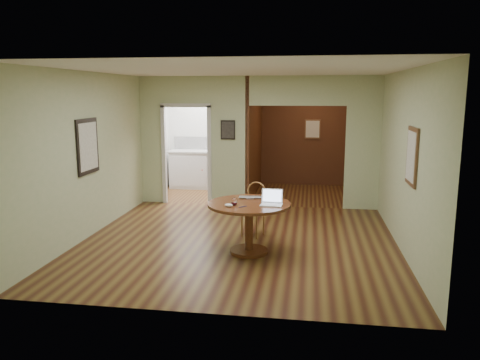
# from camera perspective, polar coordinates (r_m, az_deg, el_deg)

# --- Properties ---
(floor) EXTENTS (5.00, 5.00, 0.00)m
(floor) POSITION_cam_1_polar(r_m,az_deg,el_deg) (7.56, -0.21, -7.56)
(floor) COLOR #3F1D12
(floor) RESTS_ON ground
(room_shell) EXTENTS (5.20, 7.50, 5.00)m
(room_shell) POSITION_cam_1_polar(r_m,az_deg,el_deg) (10.38, -0.16, 4.66)
(room_shell) COLOR white
(room_shell) RESTS_ON ground
(dining_table) EXTENTS (1.22, 1.22, 0.76)m
(dining_table) POSITION_cam_1_polar(r_m,az_deg,el_deg) (6.92, 1.11, -4.41)
(dining_table) COLOR brown
(dining_table) RESTS_ON ground
(chair) EXTENTS (0.48, 0.48, 0.90)m
(chair) POSITION_cam_1_polar(r_m,az_deg,el_deg) (7.80, 1.77, -3.19)
(chair) COLOR #965935
(chair) RESTS_ON ground
(open_laptop) EXTENTS (0.32, 0.29, 0.22)m
(open_laptop) POSITION_cam_1_polar(r_m,az_deg,el_deg) (6.78, 3.89, -2.49)
(open_laptop) COLOR white
(open_laptop) RESTS_ON dining_table
(closed_laptop) EXTENTS (0.37, 0.26, 0.03)m
(closed_laptop) POSITION_cam_1_polar(r_m,az_deg,el_deg) (7.12, 1.25, -2.23)
(closed_laptop) COLOR silver
(closed_laptop) RESTS_ON dining_table
(mouse) EXTENTS (0.12, 0.07, 0.05)m
(mouse) POSITION_cam_1_polar(r_m,az_deg,el_deg) (6.62, -1.38, -3.10)
(mouse) COLOR white
(mouse) RESTS_ON dining_table
(wine_glass) EXTENTS (0.10, 0.10, 0.11)m
(wine_glass) POSITION_cam_1_polar(r_m,az_deg,el_deg) (6.72, -0.72, -2.63)
(wine_glass) COLOR white
(wine_glass) RESTS_ON dining_table
(pen) EXTENTS (0.10, 0.10, 0.01)m
(pen) POSITION_cam_1_polar(r_m,az_deg,el_deg) (6.63, 0.32, -3.28)
(pen) COLOR #0C1855
(pen) RESTS_ON dining_table
(kitchen_cabinet) EXTENTS (2.06, 0.60, 0.94)m
(kitchen_cabinet) POSITION_cam_1_polar(r_m,az_deg,el_deg) (11.72, -3.60, 1.30)
(kitchen_cabinet) COLOR silver
(kitchen_cabinet) RESTS_ON ground
(grocery_bag) EXTENTS (0.39, 0.36, 0.32)m
(grocery_bag) POSITION_cam_1_polar(r_m,az_deg,el_deg) (11.57, -2.10, 4.33)
(grocery_bag) COLOR beige
(grocery_bag) RESTS_ON kitchen_cabinet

